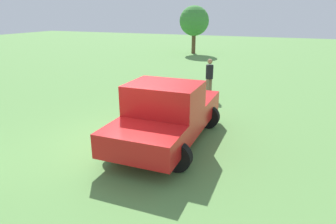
{
  "coord_description": "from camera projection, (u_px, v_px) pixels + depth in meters",
  "views": [
    {
      "loc": [
        -3.92,
        6.9,
        3.59
      ],
      "look_at": [
        -0.92,
        -0.41,
        0.9
      ],
      "focal_mm": 31.7,
      "sensor_mm": 36.0,
      "label": 1
    }
  ],
  "objects": [
    {
      "name": "tree_back_right",
      "position": [
        194.0,
        21.0,
        25.75
      ],
      "size": [
        2.56,
        2.56,
        4.09
      ],
      "color": "brown",
      "rests_on": "ground_plane"
    },
    {
      "name": "ground_plane",
      "position": [
        133.0,
        142.0,
        8.6
      ],
      "size": [
        80.0,
        80.0,
        0.0
      ],
      "primitive_type": "plane",
      "color": "#5B8C47"
    },
    {
      "name": "pickup_truck",
      "position": [
        166.0,
        113.0,
        8.23
      ],
      "size": [
        2.38,
        4.67,
        1.78
      ],
      "rotation": [
        0.0,
        0.0,
        4.73
      ],
      "color": "black",
      "rests_on": "ground_plane"
    },
    {
      "name": "person_bystander",
      "position": [
        209.0,
        76.0,
        12.9
      ],
      "size": [
        0.42,
        0.42,
        1.66
      ],
      "rotation": [
        0.0,
        0.0,
        5.86
      ],
      "color": "#7A6B51",
      "rests_on": "ground_plane"
    }
  ]
}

